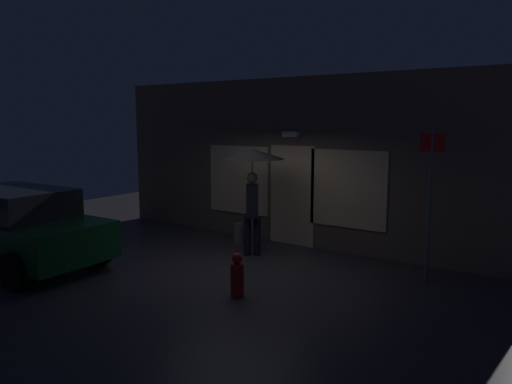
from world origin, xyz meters
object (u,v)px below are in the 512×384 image
object	(u,v)px
street_sign_post	(430,196)
fire_hydrant	(237,276)
person_with_umbrella	(252,169)
parked_car	(14,226)
sidewalk_bollard	(238,233)

from	to	relation	value
street_sign_post	fire_hydrant	world-z (taller)	street_sign_post
person_with_umbrella	parked_car	bearing A→B (deg)	97.95
sidewalk_bollard	fire_hydrant	xyz separation A→B (m)	(2.01, -2.71, 0.10)
parked_car	fire_hydrant	size ratio (longest dim) A/B	5.75
parked_car	sidewalk_bollard	distance (m)	4.55
sidewalk_bollard	fire_hydrant	distance (m)	3.38
sidewalk_bollard	person_with_umbrella	bearing A→B (deg)	-37.56
person_with_umbrella	sidewalk_bollard	bearing A→B (deg)	17.56
street_sign_post	person_with_umbrella	bearing A→B (deg)	-173.57
person_with_umbrella	parked_car	distance (m)	4.69
person_with_umbrella	parked_car	size ratio (longest dim) A/B	0.54
person_with_umbrella	street_sign_post	world-z (taller)	street_sign_post
person_with_umbrella	sidewalk_bollard	distance (m)	1.89
fire_hydrant	street_sign_post	bearing A→B (deg)	47.71
parked_car	fire_hydrant	world-z (taller)	parked_car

